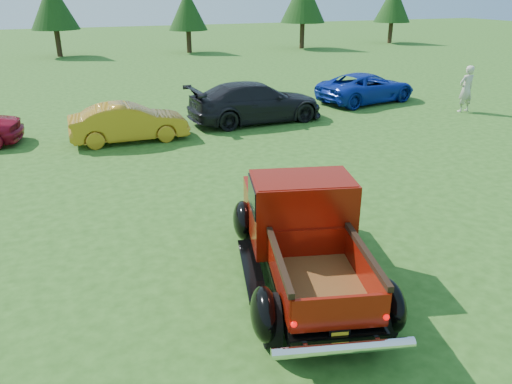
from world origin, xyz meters
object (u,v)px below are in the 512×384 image
(tree_mid_left, at_px, (53,5))
(show_car_yellow, at_px, (129,123))
(pickup_truck, at_px, (301,228))
(show_car_blue, at_px, (367,88))
(show_car_grey, at_px, (256,102))
(tree_mid_right, at_px, (187,10))
(tree_far_east, at_px, (393,3))
(spectator, at_px, (466,89))

(tree_mid_left, distance_m, show_car_yellow, 23.19)
(pickup_truck, height_order, show_car_blue, pickup_truck)
(show_car_yellow, distance_m, show_car_grey, 4.60)
(tree_mid_left, xyz_separation_m, tree_mid_right, (9.00, -1.00, -0.41))
(tree_far_east, bearing_deg, show_car_blue, -127.51)
(show_car_grey, height_order, spectator, spectator)
(show_car_yellow, distance_m, show_car_blue, 10.26)
(show_car_blue, bearing_deg, tree_mid_left, 18.06)
(pickup_truck, relative_size, spectator, 2.71)
(tree_mid_left, xyz_separation_m, pickup_truck, (3.01, -31.80, -2.60))
(show_car_blue, bearing_deg, show_car_yellow, 91.83)
(spectator, bearing_deg, show_car_grey, -12.78)
(tree_far_east, relative_size, spectator, 2.75)
(pickup_truck, xyz_separation_m, spectator, (10.98, 8.21, 0.09))
(spectator, bearing_deg, tree_far_east, -121.63)
(show_car_grey, bearing_deg, tree_mid_right, -10.97)
(tree_mid_left, xyz_separation_m, show_car_yellow, (1.50, -22.97, -2.80))
(pickup_truck, xyz_separation_m, show_car_yellow, (-1.51, 8.83, -0.20))
(pickup_truck, relative_size, show_car_yellow, 1.34)
(tree_mid_left, relative_size, show_car_grey, 1.04)
(show_car_grey, height_order, show_car_blue, show_car_grey)
(tree_mid_right, height_order, show_car_blue, tree_mid_right)
(tree_mid_right, xyz_separation_m, pickup_truck, (-5.99, -30.80, -2.19))
(tree_far_east, height_order, spectator, tree_far_east)
(tree_mid_right, distance_m, show_car_yellow, 23.34)
(show_car_grey, bearing_deg, tree_far_east, -47.10)
(tree_far_east, xyz_separation_m, pickup_truck, (-23.99, -31.30, -2.46))
(pickup_truck, relative_size, show_car_blue, 1.10)
(pickup_truck, height_order, spectator, spectator)
(tree_mid_left, bearing_deg, tree_mid_right, -6.34)
(tree_mid_right, height_order, show_car_grey, tree_mid_right)
(tree_far_east, distance_m, show_car_blue, 25.59)
(show_car_grey, bearing_deg, pickup_truck, 159.82)
(tree_mid_right, distance_m, show_car_blue, 19.99)
(tree_mid_right, distance_m, pickup_truck, 31.45)
(show_car_blue, bearing_deg, tree_mid_right, -3.77)
(tree_mid_left, xyz_separation_m, tree_far_east, (27.00, -0.50, -0.14))
(tree_mid_right, relative_size, show_car_yellow, 1.24)
(pickup_truck, height_order, show_car_grey, pickup_truck)
(tree_mid_right, bearing_deg, show_car_blue, -82.76)
(spectator, bearing_deg, tree_mid_left, -61.56)
(tree_mid_left, height_order, show_car_yellow, tree_mid_left)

